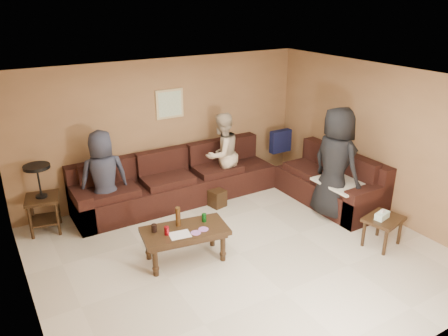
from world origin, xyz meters
The scene contains 10 objects.
room centered at (0.00, 0.00, 1.66)m, with size 5.60×5.50×2.50m.
sectional_sofa centered at (0.81, 1.52, 0.33)m, with size 4.65×2.90×0.97m.
coffee_table centered at (-0.74, 0.27, 0.42)m, with size 1.26×0.77×0.77m.
end_table_left centered at (-2.27, 2.14, 0.59)m, with size 0.59×0.59×1.12m.
side_table_right centered at (1.95, -0.89, 0.40)m, with size 0.64×0.56×0.60m.
waste_bin centered at (0.50, 1.49, 0.15)m, with size 0.25×0.25×0.30m, color #332011.
wall_art centered at (0.10, 2.48, 1.70)m, with size 0.52×0.04×0.52m.
person_left centered at (-1.33, 1.94, 0.78)m, with size 0.77×0.50×1.57m, color #2A2C3A.
person_middle centered at (0.85, 1.93, 0.78)m, with size 0.75×0.59×1.55m, color #C8B294.
person_right centered at (2.00, 0.22, 0.94)m, with size 0.92×0.60×1.88m, color black.
Camera 1 is at (-2.99, -4.54, 3.52)m, focal length 35.00 mm.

